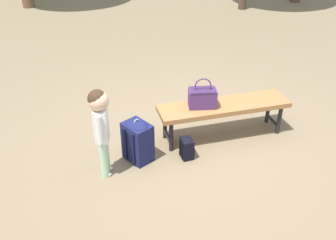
% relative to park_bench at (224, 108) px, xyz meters
% --- Properties ---
extents(ground_plane, '(40.00, 40.00, 0.00)m').
position_rel_park_bench_xyz_m(ground_plane, '(0.45, -0.00, -0.39)').
color(ground_plane, '#7F6B51').
rests_on(ground_plane, ground).
extents(park_bench, '(1.65, 0.81, 0.45)m').
position_rel_park_bench_xyz_m(park_bench, '(0.00, 0.00, 0.00)').
color(park_bench, '#9E6B3D').
rests_on(park_bench, ground).
extents(handbag, '(0.37, 0.31, 0.37)m').
position_rel_park_bench_xyz_m(handbag, '(0.27, -0.09, 0.18)').
color(handbag, '#4C2D66').
rests_on(handbag, park_bench).
extents(child_standing, '(0.20, 0.24, 1.01)m').
position_rel_park_bench_xyz_m(child_standing, '(1.54, -0.06, 0.28)').
color(child_standing, '#B2D8B2').
rests_on(child_standing, ground).
extents(backpack_large, '(0.32, 0.36, 0.53)m').
position_rel_park_bench_xyz_m(backpack_large, '(1.12, -0.11, -0.13)').
color(backpack_large, '#191E4C').
rests_on(backpack_large, ground).
extents(backpack_small, '(0.17, 0.19, 0.28)m').
position_rel_park_bench_xyz_m(backpack_small, '(0.63, 0.15, -0.25)').
color(backpack_small, black).
rests_on(backpack_small, ground).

